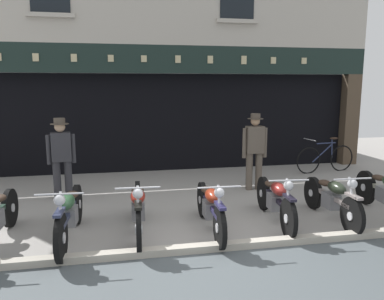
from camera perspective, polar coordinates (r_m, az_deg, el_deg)
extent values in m
cube|color=gray|center=(10.18, -4.32, -3.63)|extent=(23.43, 10.00, 0.08)
cube|color=#ACA697|center=(5.55, 2.03, -14.76)|extent=(23.43, 0.16, 0.18)
cube|color=black|center=(12.23, -5.71, 4.97)|extent=(10.52, 4.00, 2.60)
cube|color=#4C3D2D|center=(12.07, 22.42, 4.22)|extent=(0.44, 0.36, 2.60)
cube|color=black|center=(10.48, -4.79, 4.90)|extent=(10.06, 0.03, 2.18)
cube|color=black|center=(10.04, -4.63, 13.38)|extent=(11.43, 0.24, 0.70)
cube|color=#C6B789|center=(10.01, -22.35, 12.71)|extent=(0.14, 0.03, 0.19)
cube|color=#C6B789|center=(9.88, -17.26, 13.04)|extent=(0.14, 0.03, 0.18)
cube|color=#C6B789|center=(9.84, -12.06, 13.27)|extent=(0.14, 0.03, 0.16)
cube|color=#C6B789|center=(9.86, -7.21, 13.40)|extent=(0.14, 0.03, 0.16)
cube|color=#C6B789|center=(9.96, -2.11, 13.43)|extent=(0.14, 0.03, 0.19)
cube|color=#C6B789|center=(10.13, 2.75, 13.36)|extent=(0.14, 0.03, 0.19)
cube|color=#C6B789|center=(10.39, 7.77, 13.20)|extent=(0.14, 0.03, 0.22)
cube|color=#C6B789|center=(10.68, 12.08, 12.98)|extent=(0.14, 0.03, 0.17)
cube|color=#C6B789|center=(11.06, 16.42, 12.68)|extent=(0.14, 0.03, 0.16)
cube|color=#B7AFA2|center=(10.02, -20.40, 18.42)|extent=(1.10, 0.12, 0.10)
cube|color=#B7AFA2|center=(10.39, 6.79, 18.60)|extent=(1.10, 0.12, 0.10)
cylinder|color=black|center=(6.99, -25.57, -7.82)|extent=(0.11, 0.64, 0.63)
cylinder|color=silver|center=(6.99, -25.57, -7.82)|extent=(0.12, 0.14, 0.14)
cylinder|color=black|center=(5.39, -19.03, -12.35)|extent=(0.10, 0.67, 0.66)
cylinder|color=silver|center=(5.39, -19.03, -12.35)|extent=(0.11, 0.15, 0.15)
cylinder|color=black|center=(6.73, -16.81, -7.78)|extent=(0.11, 0.67, 0.66)
cylinder|color=silver|center=(6.73, -16.81, -7.78)|extent=(0.12, 0.15, 0.15)
cube|color=#282E47|center=(6.02, -17.85, -8.74)|extent=(0.13, 1.33, 0.07)
cube|color=slate|center=(6.04, -17.81, -9.37)|extent=(0.22, 0.33, 0.26)
ellipsoid|color=#2A4D30|center=(5.80, -18.23, -7.40)|extent=(0.24, 0.47, 0.20)
ellipsoid|color=#38281E|center=(6.21, -17.55, -6.41)|extent=(0.21, 0.31, 0.10)
cube|color=#282E47|center=(5.27, -19.25, -8.81)|extent=(0.12, 0.36, 0.04)
sphere|color=silver|center=(5.28, -19.22, -7.07)|extent=(0.15, 0.15, 0.15)
cylinder|color=silver|center=(5.26, -19.27, -6.24)|extent=(0.62, 0.05, 0.02)
cylinder|color=silver|center=(5.33, -19.13, -9.30)|extent=(0.05, 0.27, 0.61)
cylinder|color=black|center=(5.44, -7.98, -11.69)|extent=(0.10, 0.66, 0.66)
cylinder|color=silver|center=(5.44, -7.98, -11.69)|extent=(0.11, 0.15, 0.15)
cylinder|color=black|center=(6.74, -8.11, -7.42)|extent=(0.11, 0.66, 0.66)
cylinder|color=silver|center=(6.74, -8.11, -7.42)|extent=(0.12, 0.15, 0.15)
cube|color=black|center=(6.05, -8.08, -8.26)|extent=(0.13, 1.27, 0.07)
cube|color=slate|center=(6.07, -8.06, -8.88)|extent=(0.21, 0.33, 0.26)
ellipsoid|color=maroon|center=(5.83, -8.11, -6.89)|extent=(0.24, 0.47, 0.20)
ellipsoid|color=#38281E|center=(6.24, -8.14, -5.98)|extent=(0.21, 0.31, 0.10)
cube|color=black|center=(5.32, -8.07, -8.18)|extent=(0.12, 0.36, 0.04)
sphere|color=silver|center=(5.34, -8.11, -6.45)|extent=(0.15, 0.15, 0.15)
cylinder|color=silver|center=(5.32, -8.13, -5.63)|extent=(0.62, 0.05, 0.02)
cylinder|color=silver|center=(5.38, -8.05, -8.66)|extent=(0.05, 0.29, 0.60)
cylinder|color=black|center=(5.52, 4.19, -11.54)|extent=(0.09, 0.62, 0.62)
cylinder|color=silver|center=(5.52, 4.19, -11.54)|extent=(0.11, 0.14, 0.14)
cylinder|color=black|center=(6.78, 1.55, -7.43)|extent=(0.10, 0.62, 0.62)
cylinder|color=silver|center=(6.78, 1.55, -7.43)|extent=(0.12, 0.14, 0.14)
cube|color=#29264D|center=(6.10, 2.73, -8.21)|extent=(0.12, 1.25, 0.07)
cube|color=slate|center=(6.13, 2.73, -8.84)|extent=(0.21, 0.33, 0.26)
ellipsoid|color=maroon|center=(5.89, 3.07, -6.84)|extent=(0.24, 0.47, 0.20)
ellipsoid|color=#38281E|center=(6.28, 2.29, -5.97)|extent=(0.21, 0.31, 0.10)
cube|color=#29264D|center=(5.41, 4.23, -8.29)|extent=(0.11, 0.36, 0.04)
sphere|color=silver|center=(5.41, 4.11, -6.38)|extent=(0.15, 0.15, 0.15)
cylinder|color=silver|center=(5.39, 4.12, -5.56)|extent=(0.62, 0.05, 0.02)
cylinder|color=silver|center=(5.46, 4.13, -8.56)|extent=(0.04, 0.22, 0.62)
cylinder|color=black|center=(6.04, 14.26, -9.91)|extent=(0.13, 0.62, 0.62)
cylinder|color=silver|center=(6.04, 14.26, -9.91)|extent=(0.11, 0.15, 0.14)
cylinder|color=black|center=(7.28, 10.62, -6.38)|extent=(0.14, 0.62, 0.62)
cylinder|color=silver|center=(7.28, 10.62, -6.38)|extent=(0.12, 0.15, 0.14)
cube|color=black|center=(6.62, 12.30, -7.00)|extent=(0.19, 1.26, 0.07)
cube|color=slate|center=(6.64, 12.28, -7.57)|extent=(0.23, 0.34, 0.26)
ellipsoid|color=maroon|center=(6.41, 12.81, -5.70)|extent=(0.26, 0.48, 0.20)
ellipsoid|color=#38281E|center=(6.79, 11.72, -4.96)|extent=(0.23, 0.32, 0.10)
cube|color=black|center=(5.94, 14.39, -6.91)|extent=(0.13, 0.37, 0.04)
sphere|color=silver|center=(5.95, 14.26, -5.18)|extent=(0.15, 0.15, 0.15)
cylinder|color=silver|center=(5.93, 14.29, -4.43)|extent=(0.62, 0.08, 0.02)
cylinder|color=silver|center=(5.99, 14.24, -7.17)|extent=(0.06, 0.26, 0.61)
cylinder|color=black|center=(6.48, 22.86, -9.10)|extent=(0.09, 0.60, 0.60)
cylinder|color=silver|center=(6.48, 22.86, -9.10)|extent=(0.10, 0.14, 0.13)
cylinder|color=black|center=(7.56, 17.65, -6.13)|extent=(0.10, 0.61, 0.60)
cylinder|color=silver|center=(7.56, 17.65, -6.13)|extent=(0.11, 0.14, 0.13)
cube|color=gray|center=(6.98, 20.11, -6.57)|extent=(0.11, 1.20, 0.07)
cube|color=slate|center=(7.00, 20.07, -7.12)|extent=(0.21, 0.33, 0.26)
ellipsoid|color=black|center=(6.80, 20.84, -5.30)|extent=(0.24, 0.47, 0.20)
ellipsoid|color=#38281E|center=(7.13, 19.28, -4.68)|extent=(0.21, 0.31, 0.10)
cube|color=gray|center=(6.39, 23.05, -6.37)|extent=(0.11, 0.36, 0.04)
sphere|color=silver|center=(6.39, 22.88, -4.69)|extent=(0.15, 0.15, 0.15)
cylinder|color=silver|center=(6.38, 22.92, -3.99)|extent=(0.62, 0.05, 0.02)
cylinder|color=silver|center=(6.43, 22.85, -6.55)|extent=(0.05, 0.28, 0.61)
cylinder|color=black|center=(8.22, 24.52, -5.11)|extent=(0.16, 0.66, 0.65)
cylinder|color=silver|center=(8.22, 24.52, -5.11)|extent=(0.13, 0.16, 0.14)
ellipsoid|color=#38281E|center=(7.80, 26.17, -3.74)|extent=(0.23, 0.32, 0.10)
cylinder|color=#2D2D33|center=(8.23, -18.00, -4.15)|extent=(0.15, 0.15, 0.80)
cylinder|color=#2D2D33|center=(8.22, -19.53, -4.24)|extent=(0.15, 0.15, 0.80)
cube|color=#2D2D33|center=(8.09, -19.02, 0.44)|extent=(0.41, 0.28, 0.58)
cube|color=silver|center=(8.20, -19.08, 1.05)|extent=(0.14, 0.04, 0.33)
cube|color=brown|center=(8.21, -19.08, 0.98)|extent=(0.05, 0.02, 0.30)
cylinder|color=#2D2D33|center=(8.11, -17.35, 0.24)|extent=(0.09, 0.09, 0.59)
cylinder|color=#2D2D33|center=(8.10, -20.67, 0.04)|extent=(0.09, 0.09, 0.59)
sphere|color=tan|center=(8.04, -19.18, 3.30)|extent=(0.21, 0.21, 0.21)
cylinder|color=#4C4238|center=(8.04, -19.21, 3.71)|extent=(0.36, 0.36, 0.01)
cylinder|color=#4C4238|center=(8.03, -19.23, 4.12)|extent=(0.22, 0.22, 0.12)
cylinder|color=brown|center=(8.61, 9.95, -3.06)|extent=(0.15, 0.15, 0.85)
cylinder|color=brown|center=(8.53, 8.56, -3.13)|extent=(0.15, 0.15, 0.85)
cube|color=brown|center=(8.44, 9.38, 1.54)|extent=(0.38, 0.23, 0.59)
cube|color=silver|center=(8.54, 9.14, 2.12)|extent=(0.14, 0.02, 0.33)
cube|color=black|center=(8.56, 9.11, 2.06)|extent=(0.05, 0.01, 0.31)
cylinder|color=brown|center=(8.53, 10.86, 1.10)|extent=(0.09, 0.09, 0.65)
cylinder|color=brown|center=(8.38, 7.86, 1.03)|extent=(0.09, 0.09, 0.65)
sphere|color=tan|center=(8.40, 9.46, 4.28)|extent=(0.20, 0.20, 0.20)
cylinder|color=#4C4238|center=(8.39, 9.47, 4.65)|extent=(0.34, 0.34, 0.01)
cylinder|color=#4C4238|center=(8.39, 9.48, 5.03)|extent=(0.21, 0.21, 0.11)
cube|color=beige|center=(11.08, 11.26, 6.27)|extent=(0.66, 0.02, 1.06)
cube|color=#1E3323|center=(11.05, 11.36, 8.49)|extent=(0.66, 0.01, 0.20)
cube|color=beige|center=(11.47, 15.59, 6.44)|extent=(0.72, 0.02, 1.00)
cube|color=#1E3323|center=(11.44, 15.71, 8.42)|extent=(0.72, 0.01, 0.20)
torus|color=black|center=(10.46, 17.03, -1.54)|extent=(0.72, 0.12, 0.72)
torus|color=black|center=(11.10, 21.48, -1.16)|extent=(0.72, 0.12, 0.72)
cylinder|color=navy|center=(10.68, 18.92, -0.43)|extent=(0.60, 0.11, 0.48)
cylinder|color=navy|center=(10.70, 19.45, 0.97)|extent=(0.58, 0.10, 0.03)
cylinder|color=navy|center=(10.84, 20.20, 0.28)|extent=(0.07, 0.04, 0.52)
ellipsoid|color=#332319|center=(10.82, 20.46, 1.65)|extent=(0.25, 0.15, 0.06)
cylinder|color=silver|center=(10.37, 17.18, 1.50)|extent=(0.08, 0.50, 0.02)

